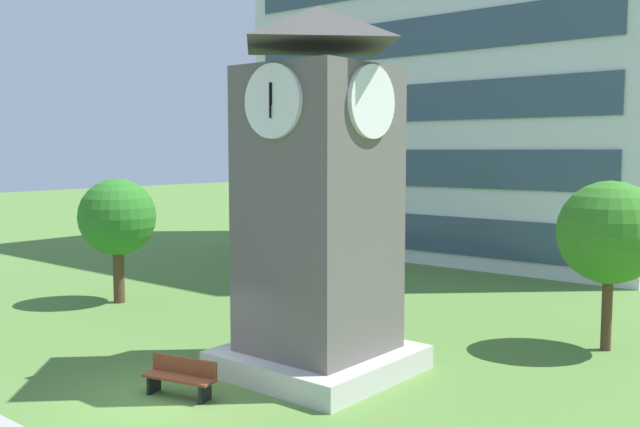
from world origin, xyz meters
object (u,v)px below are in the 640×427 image
at_px(park_bench, 180,377).
at_px(tree_by_building, 117,218).
at_px(clock_tower, 318,214).
at_px(tree_streetside, 610,233).

relative_size(park_bench, tree_by_building, 0.40).
bearing_deg(clock_tower, park_bench, -110.20).
relative_size(clock_tower, park_bench, 4.95).
bearing_deg(tree_by_building, park_bench, -27.19).
bearing_deg(park_bench, tree_streetside, 58.13).
xyz_separation_m(tree_streetside, tree_by_building, (-16.05, -5.19, -0.18)).
xyz_separation_m(park_bench, tree_by_building, (-9.72, 4.99, 2.73)).
relative_size(clock_tower, tree_streetside, 1.91).
bearing_deg(tree_streetside, tree_by_building, -162.09).
height_order(clock_tower, park_bench, clock_tower).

